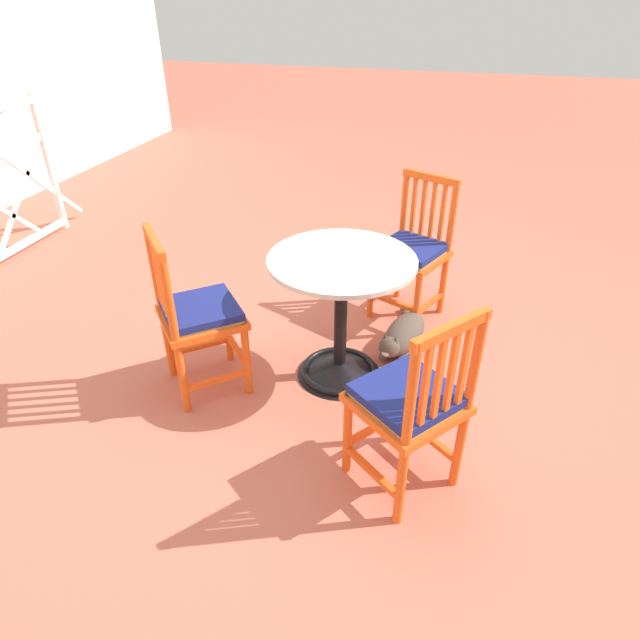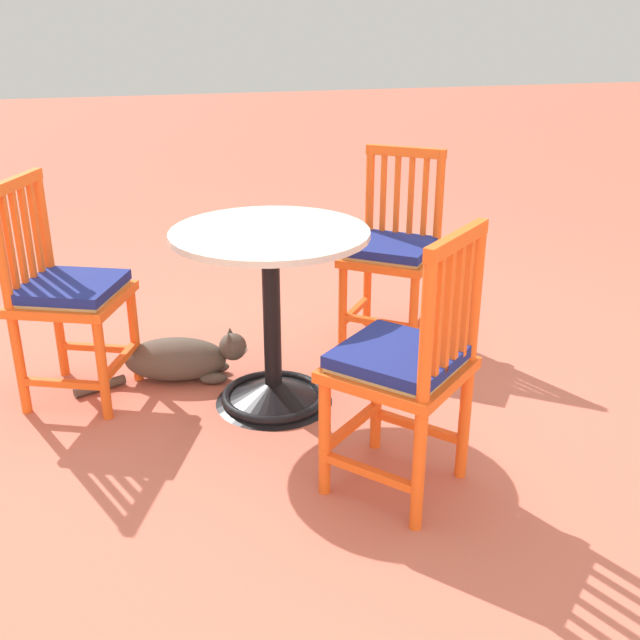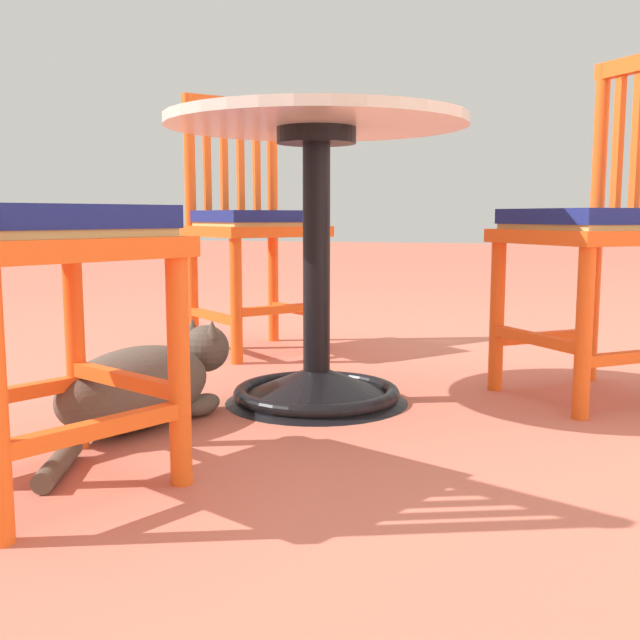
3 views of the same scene
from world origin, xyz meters
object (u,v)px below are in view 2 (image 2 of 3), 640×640
Objects in this scene: orange_chair_by_planter at (392,253)px; tabby_cat at (184,359)px; cafe_table at (272,338)px; orange_chair_facing_out at (404,367)px; orange_chair_at_corner at (67,295)px.

orange_chair_by_planter is 1.22× the size of tabby_cat.
orange_chair_facing_out is (-0.29, 0.69, 0.16)m from cafe_table.
orange_chair_facing_out and orange_chair_at_corner have the same top height.
orange_chair_by_planter is 1.45m from orange_chair_at_corner.
orange_chair_facing_out reaches higher than cafe_table.
cafe_table is 1.02× the size of tabby_cat.
orange_chair_facing_out is at bearing 137.67° from orange_chair_at_corner.
orange_chair_at_corner is (0.77, -0.27, 0.16)m from cafe_table.
orange_chair_facing_out is 1.00× the size of orange_chair_at_corner.
orange_chair_by_planter is at bearing -145.64° from cafe_table.
cafe_table is at bearing -67.40° from orange_chair_facing_out.
tabby_cat is (0.33, -0.30, -0.19)m from cafe_table.
orange_chair_facing_out is 1.43m from orange_chair_at_corner.
orange_chair_by_planter reaches higher than tabby_cat.
orange_chair_by_planter is at bearing -171.24° from tabby_cat.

